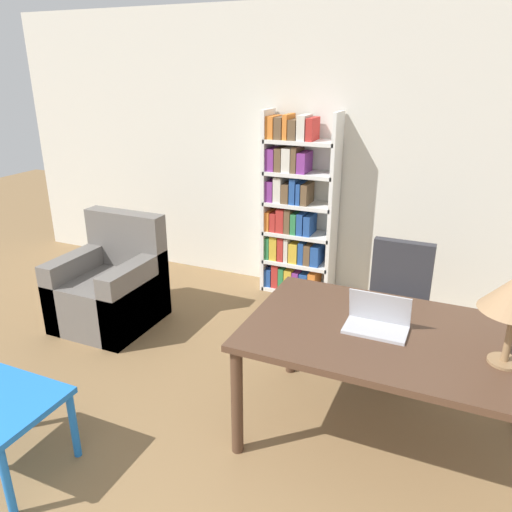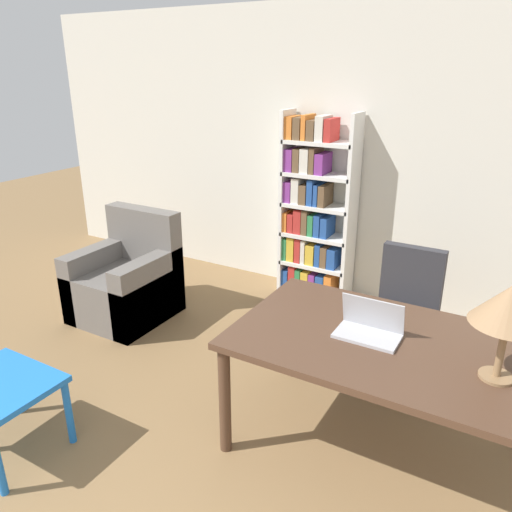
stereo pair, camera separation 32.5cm
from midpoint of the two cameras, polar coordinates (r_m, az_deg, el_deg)
name	(u,v)px [view 1 (the left image)]	position (r m, az deg, el deg)	size (l,w,h in m)	color
wall_back	(371,159)	(4.70, 11.07, 10.77)	(8.00, 0.06, 2.70)	silver
desk	(393,346)	(2.95, 12.34, -10.06)	(1.67, 1.03, 0.74)	#4C3323
laptop	(377,322)	(2.90, 10.56, -7.47)	(0.35, 0.21, 0.21)	#B2B2B7
office_chair	(395,312)	(3.89, 13.34, -6.25)	(0.54, 0.54, 0.93)	black
side_table_blue	(0,411)	(3.23, -29.91, -15.19)	(0.61, 0.53, 0.47)	blue
armchair	(111,289)	(4.61, -18.22, -3.70)	(0.76, 0.78, 0.95)	#66605B
bookshelf	(294,212)	(4.83, 2.49, 4.98)	(0.70, 0.28, 1.78)	white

